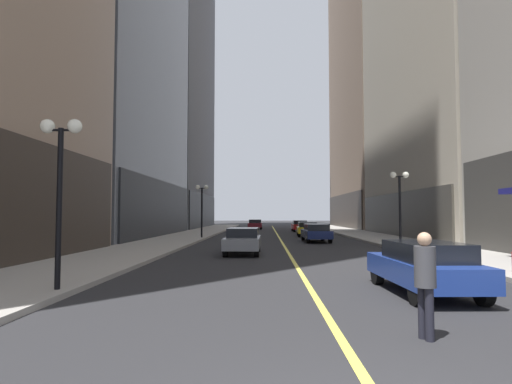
% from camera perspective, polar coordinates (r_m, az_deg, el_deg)
% --- Properties ---
extents(ground_plane, '(200.00, 200.00, 0.00)m').
position_cam_1_polar(ground_plane, '(38.38, 3.08, -6.05)').
color(ground_plane, '#262628').
extents(sidewalk_left, '(4.50, 78.00, 0.15)m').
position_cam_1_polar(sidewalk_left, '(39.00, -9.19, -5.86)').
color(sidewalk_left, '#9E9991').
rests_on(sidewalk_left, ground).
extents(sidewalk_right, '(4.50, 78.00, 0.15)m').
position_cam_1_polar(sidewalk_right, '(39.51, 15.19, -5.75)').
color(sidewalk_right, '#9E9991').
rests_on(sidewalk_right, ground).
extents(lane_centre_stripe, '(0.16, 70.00, 0.01)m').
position_cam_1_polar(lane_centre_stripe, '(38.38, 3.08, -6.04)').
color(lane_centre_stripe, '#E5D64C').
rests_on(lane_centre_stripe, ground).
extents(building_right_mid, '(14.73, 24.00, 32.61)m').
position_cam_1_polar(building_right_mid, '(44.64, 27.46, 15.90)').
color(building_right_mid, '#B7AD99').
rests_on(building_right_mid, ground).
extents(car_blue, '(1.86, 4.22, 1.32)m').
position_cam_1_polar(car_blue, '(11.66, 21.72, -9.20)').
color(car_blue, navy).
rests_on(car_blue, ground).
extents(car_grey, '(1.76, 4.18, 1.32)m').
position_cam_1_polar(car_grey, '(21.59, -1.77, -6.48)').
color(car_grey, slate).
rests_on(car_grey, ground).
extents(car_navy, '(1.85, 4.80, 1.32)m').
position_cam_1_polar(car_navy, '(31.44, 8.09, -5.37)').
color(car_navy, '#141E4C').
rests_on(car_navy, ground).
extents(car_yellow, '(1.95, 4.17, 1.32)m').
position_cam_1_polar(car_yellow, '(39.17, 6.92, -4.92)').
color(car_yellow, yellow).
rests_on(car_yellow, ground).
extents(car_red, '(1.71, 4.25, 1.32)m').
position_cam_1_polar(car_red, '(49.92, 5.89, -4.52)').
color(car_red, '#B21919').
rests_on(car_red, ground).
extents(car_maroon, '(1.89, 4.71, 1.32)m').
position_cam_1_polar(car_maroon, '(57.76, -0.10, -4.33)').
color(car_maroon, maroon).
rests_on(car_maroon, ground).
extents(pedestrian_with_orange_bag, '(0.44, 0.44, 1.72)m').
position_cam_1_polar(pedestrian_with_orange_bag, '(7.48, 21.86, -10.55)').
color(pedestrian_with_orange_bag, black).
rests_on(pedestrian_with_orange_bag, ground).
extents(street_lamp_left_near, '(1.06, 0.36, 4.43)m').
position_cam_1_polar(street_lamp_left_near, '(11.77, -24.91, 3.31)').
color(street_lamp_left_near, black).
rests_on(street_lamp_left_near, ground).
extents(street_lamp_left_far, '(1.06, 0.36, 4.43)m').
position_cam_1_polar(street_lamp_left_far, '(34.84, -7.31, -0.97)').
color(street_lamp_left_far, black).
rests_on(street_lamp_left_far, ground).
extents(street_lamp_right_mid, '(1.06, 0.36, 4.43)m').
position_cam_1_polar(street_lamp_right_mid, '(25.23, 18.82, -0.05)').
color(street_lamp_right_mid, black).
rests_on(street_lamp_right_mid, ground).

